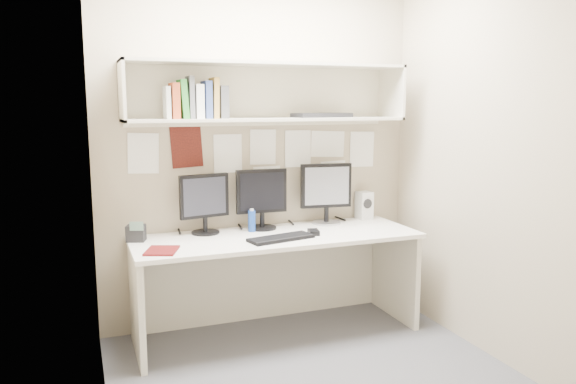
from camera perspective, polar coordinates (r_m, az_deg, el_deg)
name	(u,v)px	position (r m, az deg, el deg)	size (l,w,h in m)	color
floor	(312,373)	(3.63, 2.46, -17.88)	(2.40, 2.00, 0.01)	#49484D
wall_back	(260,150)	(4.19, -2.84, 4.31)	(2.40, 0.02, 2.60)	tan
wall_front	(409,186)	(2.38, 12.21, 0.57)	(2.40, 0.02, 2.60)	tan
wall_left	(95,172)	(2.99, -18.99, 1.97)	(0.02, 2.00, 2.60)	tan
wall_right	(482,156)	(3.89, 19.08, 3.47)	(0.02, 2.00, 2.60)	tan
desk	(276,284)	(4.05, -1.19, -9.36)	(2.00, 0.70, 0.73)	white
overhead_hutch	(266,92)	(4.04, -2.27, 10.10)	(2.00, 0.38, 0.40)	beige
pinned_papers	(260,157)	(4.19, -2.81, 3.62)	(1.92, 0.01, 0.48)	white
monitor_left	(204,201)	(3.99, -8.48, -0.90)	(0.36, 0.20, 0.42)	black
monitor_center	(262,196)	(4.10, -2.69, -0.43)	(0.38, 0.21, 0.44)	black
monitor_right	(326,191)	(4.28, 3.90, 0.10)	(0.40, 0.22, 0.46)	#A5A5AA
keyboard	(281,238)	(3.80, -0.72, -4.71)	(0.45, 0.16, 0.02)	black
mouse	(314,232)	(3.95, 2.61, -4.10)	(0.07, 0.11, 0.03)	black
speaker	(364,205)	(4.51, 7.74, -1.34)	(0.12, 0.12, 0.22)	silver
blue_bottle	(252,221)	(4.04, -3.70, -2.93)	(0.05, 0.05, 0.17)	navy
maroon_notebook	(162,251)	(3.59, -12.70, -5.83)	(0.19, 0.23, 0.01)	#500D0E
desk_phone	(136,233)	(3.89, -15.19, -4.04)	(0.14, 0.14, 0.14)	black
book_stack	(196,100)	(3.84, -9.30, 9.18)	(0.41, 0.17, 0.28)	#BBBDB6
hutch_tray	(322,115)	(4.16, 3.46, 7.80)	(0.45, 0.17, 0.03)	black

